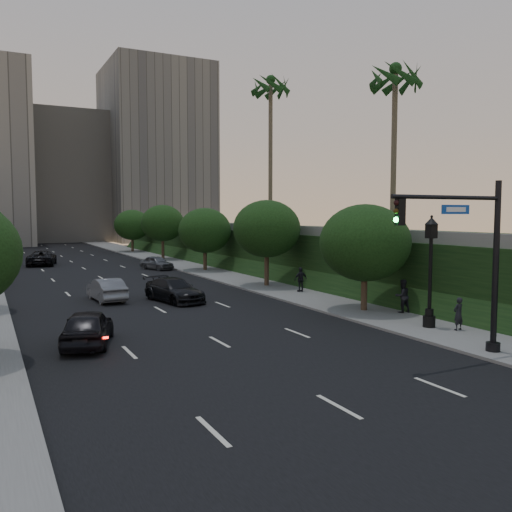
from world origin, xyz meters
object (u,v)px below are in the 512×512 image
street_lamp (430,277)px  sedan_far_right (157,263)px  sedan_near_right (174,290)px  sedan_far_left (42,258)px  sedan_near_left (88,327)px  pedestrian_c (301,279)px  pedestrian_b (402,296)px  traffic_signal_mast (476,266)px  pedestrian_a (458,314)px  sedan_mid_left (106,290)px

street_lamp → sedan_far_right: street_lamp is taller
sedan_near_right → sedan_far_left: bearing=87.9°
sedan_near_left → pedestrian_c: (16.16, 8.84, 0.22)m
sedan_near_left → pedestrian_b: (16.99, -0.68, 0.28)m
traffic_signal_mast → sedan_near_right: size_ratio=1.34×
street_lamp → sedan_near_left: bearing=164.6°
pedestrian_a → sedan_near_right: bearing=-62.2°
traffic_signal_mast → pedestrian_c: size_ratio=4.01×
traffic_signal_mast → pedestrian_b: size_ratio=3.75×
pedestrian_c → street_lamp: bearing=86.3°
street_lamp → sedan_far_right: bearing=96.3°
sedan_far_right → pedestrian_b: 30.63m
sedan_mid_left → pedestrian_a: (13.02, -17.23, 0.19)m
sedan_near_right → pedestrian_b: 14.26m
sedan_mid_left → sedan_far_right: size_ratio=1.10×
pedestrian_c → traffic_signal_mast: bearing=80.1°
sedan_mid_left → sedan_far_left: 27.79m
pedestrian_a → pedestrian_b: bearing=-103.3°
street_lamp → sedan_far_right: 34.03m
sedan_near_right → sedan_far_right: size_ratio=1.27×
sedan_far_left → pedestrian_a: (14.43, -44.98, 0.12)m
street_lamp → pedestrian_b: (1.50, 3.59, -1.55)m
sedan_near_left → pedestrian_c: pedestrian_c is taller
sedan_mid_left → sedan_far_left: bearing=-90.9°
sedan_mid_left → pedestrian_b: (13.82, -12.48, 0.33)m
sedan_near_left → traffic_signal_mast: bearing=163.3°
sedan_far_right → pedestrian_c: (4.42, -20.66, 0.32)m
traffic_signal_mast → sedan_mid_left: bearing=116.0°
sedan_mid_left → sedan_far_left: sedan_far_left is taller
traffic_signal_mast → sedan_mid_left: size_ratio=1.54×
sedan_mid_left → pedestrian_a: bearing=123.3°
traffic_signal_mast → sedan_near_left: bearing=146.1°
sedan_far_left → pedestrian_c: size_ratio=3.38×
sedan_far_left → traffic_signal_mast: bearing=114.4°
sedan_near_left → street_lamp: bearing=-178.2°
sedan_near_left → sedan_mid_left: size_ratio=1.03×
sedan_far_right → pedestrian_a: bearing=-102.4°
street_lamp → sedan_far_left: 45.96m
sedan_far_left → pedestrian_a: 47.24m
sedan_near_left → sedan_far_left: (1.76, 39.56, 0.02)m
sedan_near_right → sedan_mid_left: bearing=137.1°
sedan_far_right → pedestrian_a: (4.45, -34.93, 0.23)m
pedestrian_a → sedan_far_left: bearing=-76.0°
pedestrian_c → sedan_mid_left: bearing=-13.6°
sedan_near_right → sedan_far_right: (4.73, 19.99, -0.06)m
sedan_far_left → sedan_near_left: bearing=98.4°
sedan_far_left → pedestrian_b: bearing=121.7°
sedan_far_left → pedestrian_b: (15.23, -40.23, 0.26)m
street_lamp → sedan_mid_left: street_lamp is taller
sedan_near_right → pedestrian_b: (9.98, -10.19, 0.32)m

